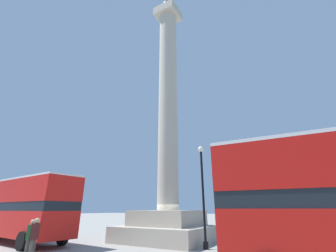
# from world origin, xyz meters

# --- Properties ---
(ground_plane) EXTENTS (200.00, 200.00, 0.00)m
(ground_plane) POSITION_xyz_m (0.00, 0.00, 0.00)
(ground_plane) COLOR gray
(monument_column) EXTENTS (6.25, 6.25, 23.23)m
(monument_column) POSITION_xyz_m (0.00, 0.00, 6.68)
(monument_column) COLOR #ADA593
(monument_column) RESTS_ON ground_plane
(bus_b) EXTENTS (11.03, 3.49, 4.25)m
(bus_b) POSITION_xyz_m (-8.73, -6.07, 2.35)
(bus_b) COLOR red
(bus_b) RESTS_ON ground_plane
(street_lamp) EXTENTS (0.38, 0.38, 6.13)m
(street_lamp) POSITION_xyz_m (3.67, -1.94, 3.18)
(street_lamp) COLOR black
(street_lamp) RESTS_ON ground_plane
(pedestrian_near_lamp) EXTENTS (0.43, 0.49, 1.79)m
(pedestrian_near_lamp) POSITION_xyz_m (-1.90, -8.90, 1.02)
(pedestrian_near_lamp) COLOR #4C473D
(pedestrian_near_lamp) RESTS_ON ground_plane
(pedestrian_by_plinth) EXTENTS (0.38, 0.48, 1.72)m
(pedestrian_by_plinth) POSITION_xyz_m (-2.30, -8.85, 0.97)
(pedestrian_by_plinth) COLOR #4C473D
(pedestrian_by_plinth) RESTS_ON ground_plane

